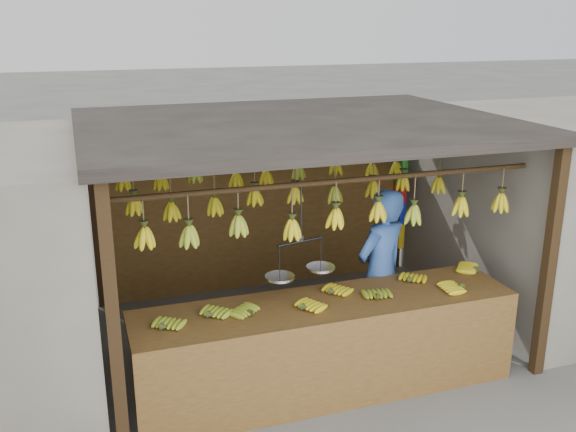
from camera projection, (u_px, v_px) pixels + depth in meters
name	position (u px, v px, depth m)	size (l,w,h in m)	color
ground	(297.00, 335.00, 7.15)	(80.00, 80.00, 0.00)	#5B5B57
stall	(287.00, 155.00, 6.86)	(4.30, 3.30, 2.40)	black
neighbor_right	(572.00, 207.00, 7.91)	(3.00, 3.00, 2.30)	slate
counter	(332.00, 326.00, 5.79)	(3.65, 0.81, 0.96)	brown
hanging_bananas	(297.00, 195.00, 6.67)	(3.58, 2.22, 0.39)	gold
balance_scale	(301.00, 267.00, 5.78)	(0.68, 0.35, 0.84)	black
vendor	(381.00, 273.00, 6.56)	(0.65, 0.42, 1.77)	#3359A5
bag_bundles	(399.00, 201.00, 8.66)	(0.08, 0.26, 1.22)	#199926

